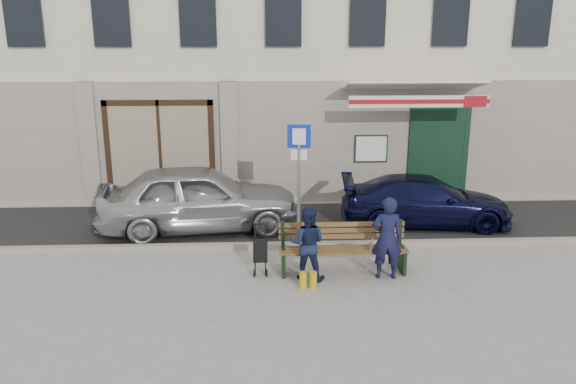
{
  "coord_description": "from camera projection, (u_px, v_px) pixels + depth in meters",
  "views": [
    {
      "loc": [
        -0.56,
        -9.54,
        4.29
      ],
      "look_at": [
        -0.04,
        1.6,
        1.2
      ],
      "focal_mm": 35.0,
      "sensor_mm": 36.0,
      "label": 1
    }
  ],
  "objects": [
    {
      "name": "man",
      "position": [
        387.0,
        238.0,
        10.17
      ],
      "size": [
        0.58,
        0.4,
        1.54
      ],
      "primitive_type": "imported",
      "rotation": [
        0.0,
        0.0,
        3.09
      ],
      "color": "#131436",
      "rests_on": "ground"
    },
    {
      "name": "car_silver",
      "position": [
        199.0,
        198.0,
        12.72
      ],
      "size": [
        4.7,
        2.4,
        1.53
      ],
      "primitive_type": "imported",
      "rotation": [
        0.0,
        0.0,
        1.71
      ],
      "color": "#ACADB1",
      "rests_on": "ground"
    },
    {
      "name": "curb",
      "position": [
        290.0,
        245.0,
        11.78
      ],
      "size": [
        60.0,
        0.18,
        0.12
      ],
      "primitive_type": "cube",
      "color": "#9E9384",
      "rests_on": "ground"
    },
    {
      "name": "car_navy",
      "position": [
        426.0,
        201.0,
        13.17
      ],
      "size": [
        4.08,
        1.97,
        1.15
      ],
      "primitive_type": "imported",
      "rotation": [
        0.0,
        0.0,
        1.48
      ],
      "color": "black",
      "rests_on": "ground"
    },
    {
      "name": "building",
      "position": [
        279.0,
        13.0,
        17.16
      ],
      "size": [
        20.0,
        8.27,
        10.0
      ],
      "color": "beige",
      "rests_on": "ground"
    },
    {
      "name": "parking_sign",
      "position": [
        299.0,
        166.0,
        11.5
      ],
      "size": [
        0.48,
        0.12,
        2.59
      ],
      "rotation": [
        0.0,
        0.0,
        -0.16
      ],
      "color": "gray",
      "rests_on": "ground"
    },
    {
      "name": "stroller",
      "position": [
        260.0,
        252.0,
        10.47
      ],
      "size": [
        0.27,
        0.39,
        0.93
      ],
      "rotation": [
        0.0,
        0.0,
        -0.03
      ],
      "color": "black",
      "rests_on": "ground"
    },
    {
      "name": "woman",
      "position": [
        307.0,
        243.0,
        10.13
      ],
      "size": [
        0.77,
        0.66,
        1.38
      ],
      "primitive_type": "imported",
      "rotation": [
        0.0,
        0.0,
        2.91
      ],
      "color": "#141D39",
      "rests_on": "ground"
    },
    {
      "name": "bench",
      "position": [
        341.0,
        249.0,
        10.49
      ],
      "size": [
        2.4,
        1.17,
        0.98
      ],
      "color": "brown",
      "rests_on": "ground"
    },
    {
      "name": "ground",
      "position": [
        294.0,
        278.0,
        10.35
      ],
      "size": [
        80.0,
        80.0,
        0.0
      ],
      "primitive_type": "plane",
      "color": "#9E9991",
      "rests_on": "ground"
    },
    {
      "name": "asphalt_lane",
      "position": [
        287.0,
        224.0,
        13.33
      ],
      "size": [
        60.0,
        3.2,
        0.01
      ],
      "primitive_type": "cube",
      "color": "#282828",
      "rests_on": "ground"
    }
  ]
}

